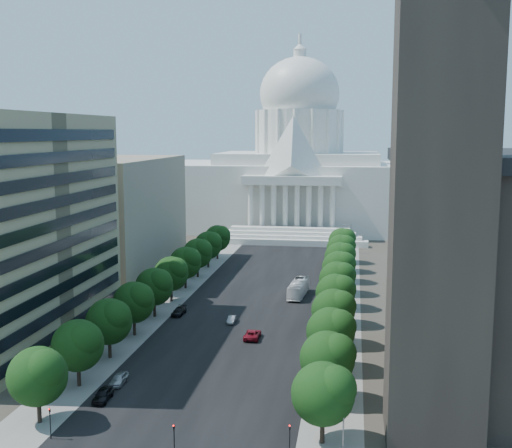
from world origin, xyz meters
The scene contains 40 objects.
road_asphalt centered at (0.00, 90.00, 0.00)m, with size 30.00×260.00×0.01m, color black.
sidewalk_left centered at (-19.00, 90.00, 0.00)m, with size 8.00×260.00×0.02m, color gray.
sidewalk_right centered at (19.00, 90.00, 0.00)m, with size 8.00×260.00×0.02m, color gray.
capitol centered at (0.00, 184.89, 20.01)m, with size 120.00×56.00×73.00m.
office_block_left_far centered at (-48.00, 100.00, 15.00)m, with size 38.00×52.00×30.00m, color gray.
tree_l_a centered at (-17.66, 11.81, 6.45)m, with size 7.79×7.60×9.97m.
tree_l_b centered at (-17.66, 23.81, 6.45)m, with size 7.79×7.60×9.97m.
tree_l_c centered at (-17.66, 35.81, 6.45)m, with size 7.79×7.60×9.97m.
tree_l_d centered at (-17.66, 47.81, 6.45)m, with size 7.79×7.60×9.97m.
tree_l_e centered at (-17.66, 59.81, 6.45)m, with size 7.79×7.60×9.97m.
tree_l_f centered at (-17.66, 71.81, 6.45)m, with size 7.79×7.60×9.97m.
tree_l_g centered at (-17.66, 83.81, 6.45)m, with size 7.79×7.60×9.97m.
tree_l_h centered at (-17.66, 95.81, 6.45)m, with size 7.79×7.60×9.97m.
tree_l_i centered at (-17.66, 107.81, 6.45)m, with size 7.79×7.60×9.97m.
tree_l_j centered at (-17.66, 119.81, 6.45)m, with size 7.79×7.60×9.97m.
tree_r_a centered at (18.34, 11.81, 6.45)m, with size 7.79×7.60×9.97m.
tree_r_b centered at (18.34, 23.81, 6.45)m, with size 7.79×7.60×9.97m.
tree_r_c centered at (18.34, 35.81, 6.45)m, with size 7.79×7.60×9.97m.
tree_r_d centered at (18.34, 47.81, 6.45)m, with size 7.79×7.60×9.97m.
tree_r_e centered at (18.34, 59.81, 6.45)m, with size 7.79×7.60×9.97m.
tree_r_f centered at (18.34, 71.81, 6.45)m, with size 7.79×7.60×9.97m.
tree_r_g centered at (18.34, 83.81, 6.45)m, with size 7.79×7.60×9.97m.
tree_r_h centered at (18.34, 95.81, 6.45)m, with size 7.79×7.60×9.97m.
tree_r_i centered at (18.34, 107.81, 6.45)m, with size 7.79×7.60×9.97m.
tree_r_j centered at (18.34, 119.81, 6.45)m, with size 7.79×7.60×9.97m.
traffic_signal_left centered at (-14.50, 7.99, 3.09)m, with size 0.18×0.49×4.30m.
traffic_signal_right centered at (14.50, 7.99, 3.09)m, with size 0.18×0.49×4.30m.
traffic_signal_median centered at (1.50, 5.99, 3.09)m, with size 0.18×0.49×4.30m.
streetlight_a centered at (19.90, 10.00, 5.82)m, with size 2.61×0.44×9.00m.
streetlight_b centered at (19.90, 35.00, 5.82)m, with size 2.61×0.44×9.00m.
streetlight_c centered at (19.90, 60.00, 5.82)m, with size 2.61×0.44×9.00m.
streetlight_d centered at (19.90, 85.00, 5.82)m, with size 2.61×0.44×9.00m.
streetlight_e centered at (19.90, 110.00, 5.82)m, with size 2.61×0.44×9.00m.
streetlight_f centered at (19.90, 135.00, 5.82)m, with size 2.61×0.44×9.00m.
car_dark_a centered at (-12.57, 19.60, 0.82)m, with size 1.95×4.83×1.65m, color black.
car_silver centered at (-1.89, 58.15, 0.64)m, with size 1.36×3.91×1.29m, color #94969B.
car_red centered at (3.64, 49.25, 0.79)m, with size 2.63×5.70×1.58m, color maroon.
car_dark_b centered at (-13.50, 61.88, 0.74)m, with size 2.07×5.09×1.48m, color black.
car_parked centered at (-12.50, 25.48, 0.79)m, with size 1.87×4.64×1.58m, color #9D9FA4.
city_bus centered at (9.13, 80.59, 1.79)m, with size 3.01×12.87×3.59m, color silver.
Camera 1 is at (21.12, -60.40, 36.79)m, focal length 45.00 mm.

